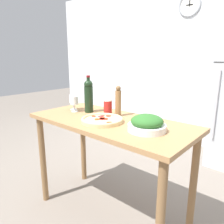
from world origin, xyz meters
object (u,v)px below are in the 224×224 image
object	(u,v)px
homemade_pizza	(102,120)
wine_bottle	(89,95)
salad_bowl	(147,124)
salt_canister	(108,107)
wine_glass_near	(74,101)
pepper_mill	(118,102)
wine_glass_far	(73,100)

from	to	relation	value
homemade_pizza	wine_bottle	bearing A→B (deg)	153.95
salad_bowl	salt_canister	distance (m)	0.50
homemade_pizza	salt_canister	distance (m)	0.22
wine_glass_near	homemade_pizza	xyz separation A→B (m)	(0.42, -0.07, -0.08)
pepper_mill	homemade_pizza	size ratio (longest dim) A/B	0.79
wine_bottle	pepper_mill	bearing A→B (deg)	13.12
salad_bowl	homemade_pizza	xyz separation A→B (m)	(-0.38, -0.05, -0.03)
wine_glass_far	salad_bowl	world-z (taller)	wine_glass_far
wine_glass_near	pepper_mill	size ratio (longest dim) A/B	0.55
pepper_mill	salad_bowl	size ratio (longest dim) A/B	0.99
homemade_pizza	salt_canister	size ratio (longest dim) A/B	2.37
salad_bowl	pepper_mill	bearing A→B (deg)	156.48
salad_bowl	salt_canister	world-z (taller)	salt_canister
wine_glass_near	wine_glass_far	size ratio (longest dim) A/B	1.00
salad_bowl	homemade_pizza	size ratio (longest dim) A/B	0.80
pepper_mill	salt_canister	size ratio (longest dim) A/B	1.88
salad_bowl	salt_canister	size ratio (longest dim) A/B	1.89
wine_glass_near	homemade_pizza	size ratio (longest dim) A/B	0.44
wine_glass_far	homemade_pizza	world-z (taller)	wine_glass_far
wine_bottle	wine_glass_near	bearing A→B (deg)	-145.91
wine_bottle	salad_bowl	distance (m)	0.70
wine_glass_near	wine_bottle	bearing A→B (deg)	34.09
wine_bottle	salt_canister	bearing A→B (deg)	9.09
wine_bottle	wine_glass_far	size ratio (longest dim) A/B	2.32
pepper_mill	salt_canister	xyz separation A→B (m)	(-0.09, -0.04, -0.06)
wine_glass_near	salad_bowl	xyz separation A→B (m)	(0.80, -0.03, -0.05)
wine_glass_far	wine_bottle	bearing A→B (deg)	9.69
wine_glass_far	salt_canister	bearing A→B (deg)	9.38
wine_bottle	salad_bowl	world-z (taller)	wine_bottle
wine_bottle	salt_canister	xyz separation A→B (m)	(0.20, 0.03, -0.09)
homemade_pizza	salt_canister	bearing A→B (deg)	119.65
wine_bottle	pepper_mill	world-z (taller)	wine_bottle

